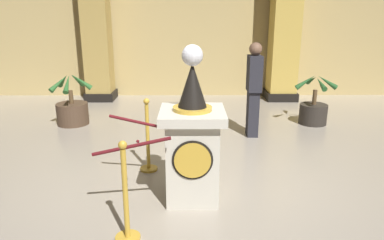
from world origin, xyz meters
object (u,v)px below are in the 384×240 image
object	(u,v)px
potted_palm_left	(72,110)
potted_palm_right	(313,110)
bystander_guest	(254,88)
pedestal_clock	(192,143)
stanchion_near	(148,146)
stanchion_far	(126,207)

from	to	relation	value
potted_palm_left	potted_palm_right	size ratio (longest dim) A/B	1.03
potted_palm_left	bystander_guest	bearing A→B (deg)	-11.69
bystander_guest	potted_palm_right	bearing A→B (deg)	28.04
potted_palm_right	bystander_guest	size ratio (longest dim) A/B	0.61
pedestal_clock	stanchion_near	xyz separation A→B (m)	(-0.59, 0.78, -0.32)
pedestal_clock	stanchion_near	bearing A→B (deg)	126.87
pedestal_clock	potted_palm_left	size ratio (longest dim) A/B	1.74
bystander_guest	stanchion_near	bearing A→B (deg)	-138.57
potted_palm_left	potted_palm_right	world-z (taller)	potted_palm_left
potted_palm_left	potted_palm_right	bearing A→B (deg)	-0.01
stanchion_near	potted_palm_left	distance (m)	2.73
stanchion_far	bystander_guest	bearing A→B (deg)	61.12
bystander_guest	pedestal_clock	bearing A→B (deg)	-115.38
pedestal_clock	stanchion_near	size ratio (longest dim) A/B	1.75
pedestal_clock	stanchion_far	xyz separation A→B (m)	(-0.61, -0.80, -0.33)
stanchion_near	potted_palm_right	world-z (taller)	stanchion_near
bystander_guest	stanchion_far	bearing A→B (deg)	-118.88
potted_palm_right	potted_palm_left	bearing A→B (deg)	179.99
stanchion_far	stanchion_near	bearing A→B (deg)	89.00
pedestal_clock	potted_palm_right	xyz separation A→B (m)	(2.35, 2.92, -0.39)
stanchion_far	potted_palm_right	size ratio (longest dim) A/B	1.01
stanchion_near	potted_palm_right	bearing A→B (deg)	36.08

